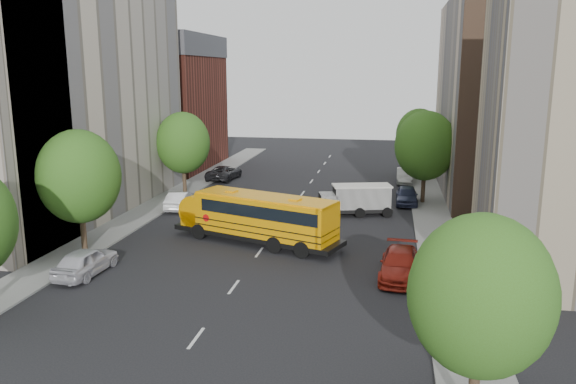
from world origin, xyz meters
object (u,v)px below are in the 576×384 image
(safari_truck, at_px, (356,199))
(parked_car_1, at_px, (180,200))
(street_tree_3, at_px, (481,296))
(street_tree_4, at_px, (425,146))
(parked_car_2, at_px, (224,173))
(school_bus, at_px, (255,215))
(parked_car_4, at_px, (407,195))
(street_tree_2, at_px, (183,143))
(street_tree_5, at_px, (419,135))
(street_tree_1, at_px, (79,177))
(parked_car_0, at_px, (86,261))
(parked_car_3, at_px, (400,264))
(parked_car_5, at_px, (404,176))

(safari_truck, xyz_separation_m, parked_car_1, (-14.69, -0.57, -0.56))
(street_tree_3, bearing_deg, safari_truck, 101.66)
(street_tree_4, distance_m, parked_car_2, 22.05)
(school_bus, bearing_deg, parked_car_4, 72.04)
(street_tree_2, distance_m, parked_car_4, 21.00)
(street_tree_5, bearing_deg, safari_truck, -107.74)
(street_tree_1, height_order, parked_car_4, street_tree_1)
(street_tree_1, bearing_deg, parked_car_1, 81.63)
(parked_car_0, xyz_separation_m, parked_car_3, (17.60, 2.78, -0.03))
(street_tree_4, bearing_deg, school_bus, -130.07)
(parked_car_0, relative_size, parked_car_1, 1.03)
(parked_car_5, bearing_deg, parked_car_0, -120.65)
(street_tree_2, distance_m, parked_car_2, 8.59)
(street_tree_2, distance_m, parked_car_5, 22.82)
(street_tree_4, xyz_separation_m, parked_car_3, (-2.20, -18.88, -4.31))
(street_tree_1, height_order, parked_car_5, street_tree_1)
(street_tree_4, relative_size, parked_car_1, 1.79)
(street_tree_3, distance_m, parked_car_1, 33.28)
(street_tree_2, relative_size, parked_car_5, 1.69)
(street_tree_3, relative_size, safari_truck, 1.17)
(parked_car_0, bearing_deg, parked_car_2, -86.29)
(parked_car_0, bearing_deg, street_tree_3, 155.09)
(parked_car_1, bearing_deg, parked_car_3, 139.25)
(school_bus, xyz_separation_m, safari_truck, (6.23, 8.72, -0.61))
(street_tree_3, height_order, parked_car_5, street_tree_3)
(parked_car_2, bearing_deg, street_tree_5, -161.90)
(parked_car_0, bearing_deg, parked_car_5, -118.36)
(street_tree_1, xyz_separation_m, parked_car_4, (20.60, 17.36, -4.17))
(safari_truck, bearing_deg, street_tree_5, 57.79)
(safari_truck, xyz_separation_m, parked_car_5, (4.12, 14.18, -0.55))
(street_tree_3, xyz_separation_m, school_bus, (-11.75, 18.03, -2.55))
(street_tree_1, distance_m, school_bus, 11.42)
(street_tree_5, distance_m, parked_car_1, 27.23)
(parked_car_0, bearing_deg, parked_car_3, -168.36)
(street_tree_3, relative_size, street_tree_5, 0.95)
(street_tree_3, bearing_deg, parked_car_1, 127.66)
(parked_car_2, distance_m, parked_car_3, 31.91)
(street_tree_3, xyz_separation_m, street_tree_5, (-0.00, 44.00, 0.25))
(parked_car_1, bearing_deg, school_bus, 131.24)
(parked_car_0, bearing_deg, safari_truck, -128.36)
(parked_car_2, bearing_deg, parked_car_3, 129.91)
(street_tree_4, relative_size, parked_car_5, 1.78)
(street_tree_3, distance_m, school_bus, 21.67)
(street_tree_1, height_order, street_tree_3, street_tree_1)
(safari_truck, bearing_deg, parked_car_5, 59.33)
(street_tree_1, xyz_separation_m, street_tree_3, (22.00, -14.00, -0.50))
(street_tree_4, distance_m, parked_car_3, 19.49)
(parked_car_3, bearing_deg, street_tree_2, 139.83)
(street_tree_4, relative_size, parked_car_2, 1.49)
(street_tree_2, bearing_deg, street_tree_5, 28.61)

